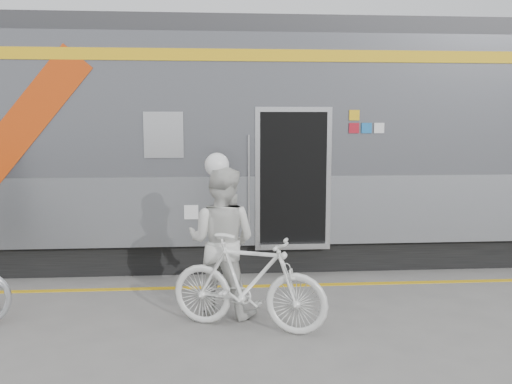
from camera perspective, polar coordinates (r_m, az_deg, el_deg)
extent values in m
plane|color=slate|center=(6.19, -5.39, -15.95)|extent=(90.00, 90.00, 0.00)
cube|color=black|center=(10.17, -9.80, -5.18)|extent=(24.00, 2.70, 0.50)
cube|color=#9EA0A5|center=(10.03, -9.90, -0.71)|extent=(24.00, 3.00, 1.10)
cube|color=#5C5E64|center=(9.93, -10.11, 8.75)|extent=(24.00, 3.00, 2.20)
cube|color=#38383A|center=(10.04, -10.28, 15.90)|extent=(24.00, 2.64, 0.30)
cube|color=gold|center=(8.49, -11.27, 14.05)|extent=(24.00, 0.02, 0.18)
cube|color=#C43B0B|center=(8.82, -22.89, 7.16)|extent=(1.96, 0.01, 2.19)
cube|color=black|center=(8.41, -9.70, 5.95)|extent=(0.55, 0.02, 0.65)
cube|color=black|center=(8.71, 3.74, 1.48)|extent=(1.05, 0.45, 2.10)
cube|color=silver|center=(8.51, 3.94, 1.33)|extent=(1.20, 0.02, 2.25)
cylinder|color=silver|center=(8.42, -0.76, 1.28)|extent=(0.04, 0.04, 1.40)
cube|color=silver|center=(8.64, 3.92, -5.51)|extent=(1.05, 0.25, 0.06)
cube|color=gold|center=(8.64, 10.31, 7.96)|extent=(0.16, 0.01, 0.16)
cube|color=#A21220|center=(8.64, 10.28, 6.64)|extent=(0.16, 0.01, 0.16)
cube|color=#1A66AD|center=(8.70, 11.57, 6.61)|extent=(0.16, 0.01, 0.16)
cube|color=silver|center=(8.75, 12.83, 6.58)|extent=(0.16, 0.01, 0.16)
cube|color=silver|center=(8.49, -6.84, -2.12)|extent=(0.22, 0.01, 0.22)
cube|color=gold|center=(8.21, -5.13, -9.96)|extent=(24.00, 0.12, 0.01)
imported|color=silver|center=(6.88, -3.63, -5.22)|extent=(1.12, 1.01, 1.90)
imported|color=white|center=(6.45, -0.83, -9.49)|extent=(1.98, 1.22, 1.15)
sphere|color=white|center=(6.72, -3.70, 3.97)|extent=(0.30, 0.30, 0.30)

